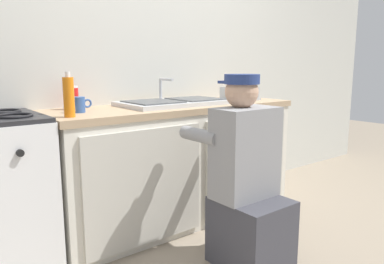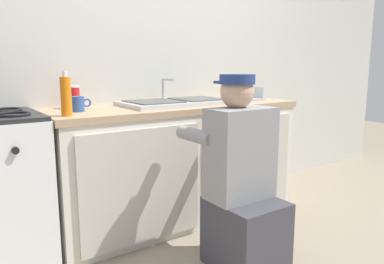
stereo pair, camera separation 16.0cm
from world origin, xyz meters
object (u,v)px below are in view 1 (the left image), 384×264
object	(u,v)px
spice_bottle_red	(243,92)
sink_double_basin	(175,102)
soda_cup_red	(72,98)
soap_bottle_orange	(69,97)
coffee_mug	(79,105)
plumber_person	(247,187)
dish_rack_tray	(239,97)

from	to	relation	value
spice_bottle_red	sink_double_basin	bearing A→B (deg)	-170.16
soda_cup_red	soap_bottle_orange	bearing A→B (deg)	-112.95
coffee_mug	soda_cup_red	size ratio (longest dim) A/B	0.83
soap_bottle_orange	sink_double_basin	bearing A→B (deg)	11.95
sink_double_basin	plumber_person	bearing A→B (deg)	-94.08
plumber_person	soap_bottle_orange	size ratio (longest dim) A/B	4.42
spice_bottle_red	dish_rack_tray	size ratio (longest dim) A/B	0.37
spice_bottle_red	coffee_mug	bearing A→B (deg)	-174.29
soap_bottle_orange	dish_rack_tray	bearing A→B (deg)	5.57
plumber_person	coffee_mug	bearing A→B (deg)	130.59
soap_bottle_orange	coffee_mug	bearing A→B (deg)	54.53
coffee_mug	soap_bottle_orange	size ratio (longest dim) A/B	0.50
sink_double_basin	dish_rack_tray	xyz separation A→B (m)	(0.63, -0.04, 0.01)
soap_bottle_orange	plumber_person	bearing A→B (deg)	-37.71
sink_double_basin	soap_bottle_orange	size ratio (longest dim) A/B	3.20
coffee_mug	soda_cup_red	bearing A→B (deg)	81.22
sink_double_basin	spice_bottle_red	bearing A→B (deg)	9.84
plumber_person	soda_cup_red	world-z (taller)	plumber_person
plumber_person	spice_bottle_red	world-z (taller)	plumber_person
sink_double_basin	coffee_mug	size ratio (longest dim) A/B	6.35
spice_bottle_red	soda_cup_red	world-z (taller)	soda_cup_red
sink_double_basin	dish_rack_tray	bearing A→B (deg)	-3.21
sink_double_basin	coffee_mug	world-z (taller)	sink_double_basin
plumber_person	dish_rack_tray	world-z (taller)	plumber_person
dish_rack_tray	soap_bottle_orange	size ratio (longest dim) A/B	1.12
sink_double_basin	dish_rack_tray	size ratio (longest dim) A/B	2.86
sink_double_basin	coffee_mug	bearing A→B (deg)	-179.27
sink_double_basin	spice_bottle_red	xyz separation A→B (m)	(0.86, 0.15, 0.03)
plumber_person	spice_bottle_red	bearing A→B (deg)	45.71
coffee_mug	spice_bottle_red	xyz separation A→B (m)	(1.58, 0.16, 0.00)
sink_double_basin	soda_cup_red	xyz separation A→B (m)	(-0.70, 0.17, 0.06)
spice_bottle_red	soap_bottle_orange	size ratio (longest dim) A/B	0.42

